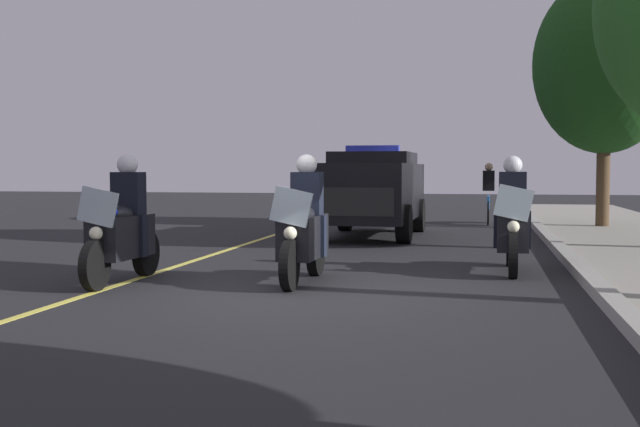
{
  "coord_description": "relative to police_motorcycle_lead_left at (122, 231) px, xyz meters",
  "views": [
    {
      "loc": [
        9.5,
        2.2,
        1.52
      ],
      "look_at": [
        -1.49,
        0.0,
        0.9
      ],
      "focal_mm": 45.15,
      "sensor_mm": 36.0,
      "label": 1
    }
  ],
  "objects": [
    {
      "name": "police_motorcycle_lead_right",
      "position": [
        -0.48,
        2.38,
        0.0
      ],
      "size": [
        2.14,
        0.57,
        1.72
      ],
      "color": "black",
      "rests_on": "ground"
    },
    {
      "name": "lane_stripe_center",
      "position": [
        0.47,
        0.03,
        -0.7
      ],
      "size": [
        48.0,
        0.12,
        0.01
      ],
      "primitive_type": "cube",
      "color": "#E0D14C",
      "rests_on": "ground"
    },
    {
      "name": "police_suv",
      "position": [
        -8.01,
        2.29,
        0.37
      ],
      "size": [
        4.94,
        2.15,
        2.05
      ],
      "color": "black",
      "rests_on": "ground"
    },
    {
      "name": "police_motorcycle_trailing",
      "position": [
        -2.19,
        5.15,
        0.0
      ],
      "size": [
        2.14,
        0.57,
        1.72
      ],
      "color": "black",
      "rests_on": "ground"
    },
    {
      "name": "curb_strip",
      "position": [
        0.47,
        6.1,
        -0.62
      ],
      "size": [
        48.0,
        0.24,
        0.15
      ],
      "primitive_type": "cube",
      "color": "#9E9B93",
      "rests_on": "ground"
    },
    {
      "name": "tree_behind_suv",
      "position": [
        -11.06,
        7.68,
        3.4
      ],
      "size": [
        3.51,
        3.51,
        6.23
      ],
      "color": "#4C3823",
      "rests_on": "sidewalk_strip"
    },
    {
      "name": "ground_plane",
      "position": [
        0.47,
        2.49,
        -0.7
      ],
      "size": [
        80.0,
        80.0,
        0.0
      ],
      "primitive_type": "plane",
      "color": "black"
    },
    {
      "name": "cyclist_background",
      "position": [
        -12.64,
        4.9,
        0.14
      ],
      "size": [
        1.76,
        0.32,
        1.69
      ],
      "color": "black",
      "rests_on": "ground"
    },
    {
      "name": "police_motorcycle_lead_left",
      "position": [
        0.0,
        0.0,
        0.0
      ],
      "size": [
        2.14,
        0.57,
        1.72
      ],
      "color": "black",
      "rests_on": "ground"
    }
  ]
}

